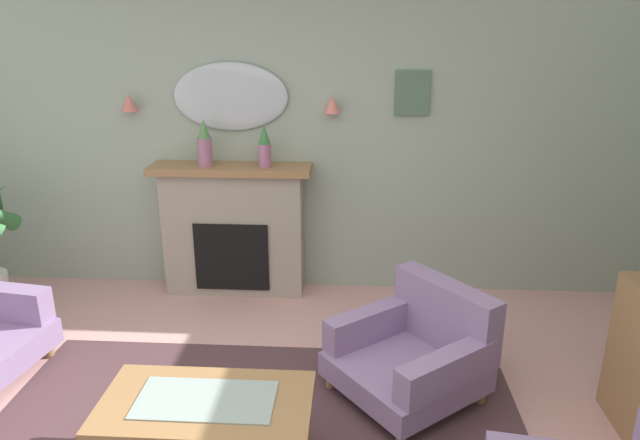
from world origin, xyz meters
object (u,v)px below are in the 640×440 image
at_px(mantel_vase_left, 265,146).
at_px(framed_picture, 412,93).
at_px(fireplace, 234,231).
at_px(wall_mirror, 231,97).
at_px(wall_sconce_left, 129,103).
at_px(wall_sconce_right, 332,104).
at_px(armchair_by_coffee_table, 417,350).
at_px(mantel_vase_right, 205,145).
at_px(coffee_table, 206,409).

bearing_deg(mantel_vase_left, framed_picture, 8.53).
bearing_deg(fireplace, framed_picture, 5.77).
xyz_separation_m(wall_mirror, wall_sconce_left, (-0.85, -0.05, -0.05)).
height_order(fireplace, wall_sconce_left, wall_sconce_left).
height_order(wall_sconce_left, wall_sconce_right, same).
bearing_deg(mantel_vase_left, fireplace, 174.61).
bearing_deg(armchair_by_coffee_table, wall_sconce_right, 112.22).
height_order(mantel_vase_right, mantel_vase_left, mantel_vase_right).
height_order(wall_mirror, coffee_table, wall_mirror).
relative_size(mantel_vase_left, wall_sconce_left, 2.49).
bearing_deg(coffee_table, wall_sconce_left, 116.66).
distance_m(framed_picture, coffee_table, 2.97).
xyz_separation_m(mantel_vase_left, framed_picture, (1.20, 0.18, 0.42)).
bearing_deg(wall_sconce_right, mantel_vase_right, -173.48).
distance_m(mantel_vase_right, mantel_vase_left, 0.50).
xyz_separation_m(mantel_vase_left, armchair_by_coffee_table, (1.16, -1.38, -1.02)).
relative_size(fireplace, armchair_by_coffee_table, 1.19).
xyz_separation_m(mantel_vase_right, framed_picture, (1.70, 0.18, 0.41)).
bearing_deg(framed_picture, fireplace, -174.23).
bearing_deg(mantel_vase_left, mantel_vase_right, 180.00).
xyz_separation_m(mantel_vase_left, wall_mirror, (-0.30, 0.17, 0.38)).
xyz_separation_m(wall_mirror, framed_picture, (1.50, 0.01, 0.04)).
bearing_deg(fireplace, wall_sconce_right, 6.16).
bearing_deg(coffee_table, mantel_vase_left, 89.91).
relative_size(mantel_vase_left, framed_picture, 0.97).
xyz_separation_m(fireplace, mantel_vase_right, (-0.20, -0.03, 0.77)).
xyz_separation_m(mantel_vase_right, wall_mirror, (0.20, 0.17, 0.37)).
bearing_deg(mantel_vase_right, fireplace, 8.06).
bearing_deg(armchair_by_coffee_table, wall_mirror, 133.31).
relative_size(mantel_vase_right, framed_picture, 1.09).
height_order(mantel_vase_left, wall_sconce_left, wall_sconce_left).
height_order(mantel_vase_right, framed_picture, framed_picture).
bearing_deg(fireplace, wall_mirror, 90.00).
bearing_deg(fireplace, coffee_table, -82.29).
bearing_deg(mantel_vase_left, wall_sconce_right, 12.31).
height_order(wall_sconce_left, coffee_table, wall_sconce_left).
relative_size(wall_sconce_left, coffee_table, 0.13).
height_order(fireplace, mantel_vase_right, mantel_vase_right).
bearing_deg(armchair_by_coffee_table, wall_sconce_left, 147.00).
bearing_deg(mantel_vase_right, wall_sconce_right, 6.52).
bearing_deg(mantel_vase_right, mantel_vase_left, -0.00).
xyz_separation_m(wall_sconce_left, armchair_by_coffee_table, (2.31, -1.50, -1.35)).
distance_m(mantel_vase_right, wall_sconce_left, 0.73).
distance_m(mantel_vase_left, wall_sconce_right, 0.65).
relative_size(mantel_vase_right, armchair_by_coffee_table, 0.34).
bearing_deg(mantel_vase_right, coffee_table, -77.07).
bearing_deg(wall_sconce_left, wall_mirror, 3.37).
xyz_separation_m(fireplace, wall_sconce_left, (-0.85, 0.09, 1.09)).
bearing_deg(armchair_by_coffee_table, framed_picture, 88.67).
relative_size(mantel_vase_left, wall_sconce_right, 2.49).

